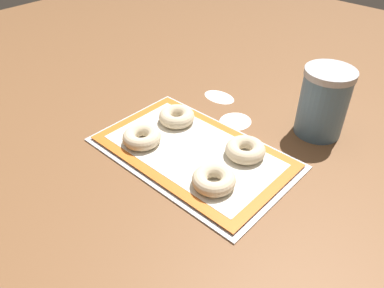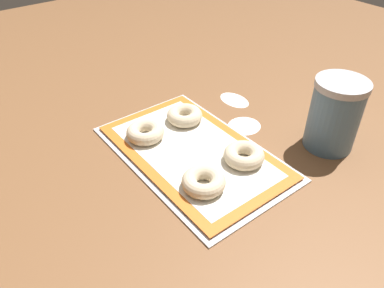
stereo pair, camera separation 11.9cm
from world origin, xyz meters
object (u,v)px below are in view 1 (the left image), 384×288
Objects in this scene: baking_tray at (192,152)px; flour_canister at (323,102)px; bagel_front_left at (142,137)px; bagel_back_left at (177,116)px; bagel_back_right at (245,150)px; bagel_front_right at (214,180)px.

flour_canister is at bearing 58.10° from baking_tray.
baking_tray is 0.35m from flour_canister.
bagel_front_left is 0.12m from bagel_back_left.
bagel_back_right is at bearing 32.59° from baking_tray.
baking_tray is 0.13m from bagel_front_right.
bagel_back_left is 0.22m from bagel_back_right.
bagel_front_right and bagel_back_left have the same top height.
bagel_back_right is (0.11, 0.07, 0.02)m from baking_tray.
bagel_front_left is at bearing -89.27° from bagel_back_left.
bagel_front_right and bagel_back_right have the same top height.
bagel_back_left is at bearing -178.03° from bagel_back_right.
bagel_back_left is at bearing -142.01° from flour_canister.
bagel_front_right is 0.26m from bagel_back_left.
bagel_front_left is 0.23m from bagel_front_right.
bagel_back_left is at bearing 152.20° from bagel_front_right.
bagel_front_left is 0.25m from bagel_back_right.
flour_canister reaches higher than bagel_front_right.
bagel_front_left is 0.46m from flour_canister.
flour_canister reaches higher than bagel_front_left.
baking_tray is 2.70× the size of flour_canister.
baking_tray is at bearing -147.41° from bagel_back_right.
bagel_back_left is (-0.00, 0.12, 0.00)m from bagel_front_left.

